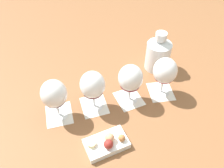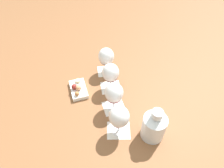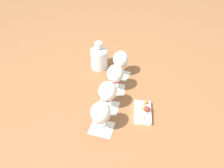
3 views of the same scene
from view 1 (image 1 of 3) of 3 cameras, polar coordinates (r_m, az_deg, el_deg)
The scene contains 11 objects.
ground_plane at distance 1.01m, azimuth 0.06°, elevation -4.54°, with size 8.00×8.00×0.00m, color brown.
tasting_card_0 at distance 1.08m, azimuth 11.64°, elevation -1.77°, with size 0.15×0.16×0.00m.
tasting_card_1 at distance 1.03m, azimuth 4.10°, elevation -3.53°, with size 0.14×0.15×0.00m.
tasting_card_2 at distance 1.01m, azimuth -4.29°, elevation -5.18°, with size 0.15×0.15×0.00m.
tasting_card_3 at distance 1.00m, azimuth -12.61°, elevation -7.13°, with size 0.15×0.15×0.00m.
wine_glass_0 at distance 1.00m, azimuth 12.60°, elevation 2.80°, with size 0.10×0.10×0.18m.
wine_glass_1 at distance 0.95m, azimuth 4.45°, elevation 1.16°, with size 0.10×0.10×0.18m.
wine_glass_2 at distance 0.92m, azimuth -4.68°, elevation -0.52°, with size 0.10×0.10×0.18m.
wine_glass_3 at distance 0.91m, azimuth -13.74°, elevation -2.62°, with size 0.10×0.10×0.18m.
ceramic_vase at distance 1.15m, azimuth 11.07°, elevation 7.28°, with size 0.12×0.12×0.20m.
snack_dish at distance 0.88m, azimuth -1.24°, elevation -14.00°, with size 0.18×0.14×0.06m.
Camera 1 is at (0.45, 0.48, 0.77)m, focal length 38.00 mm.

